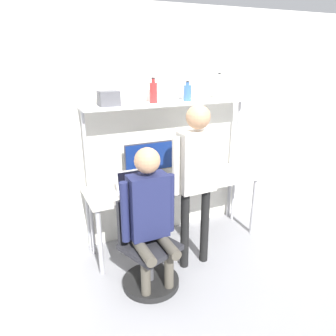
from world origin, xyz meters
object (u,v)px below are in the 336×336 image
object	(u,v)px
monitor	(152,159)
bottle_clear	(219,88)
laptop	(134,186)
storage_box	(109,99)
cell_phone	(161,188)
office_chair	(148,259)
person_standing	(197,167)
bottle_blue	(187,93)
bottle_red	(153,92)
person_seated	(150,210)

from	to	relation	value
monitor	bottle_clear	world-z (taller)	bottle_clear
monitor	laptop	distance (m)	0.44
storage_box	bottle_clear	bearing A→B (deg)	0.00
cell_phone	office_chair	size ratio (longest dim) A/B	0.17
person_standing	bottle_blue	size ratio (longest dim) A/B	7.93
bottle_red	laptop	bearing A→B (deg)	-146.99
monitor	laptop	world-z (taller)	monitor
monitor	storage_box	xyz separation A→B (m)	(-0.47, -0.02, 0.72)
monitor	bottle_red	size ratio (longest dim) A/B	2.44
cell_phone	office_chair	world-z (taller)	office_chair
person_seated	person_standing	bearing A→B (deg)	13.48
laptop	storage_box	distance (m)	0.95
person_standing	bottle_red	xyz separation A→B (m)	(-0.18, 0.65, 0.68)
bottle_clear	bottle_red	bearing A→B (deg)	180.00
office_chair	bottle_red	xyz separation A→B (m)	(0.40, 0.75, 1.51)
cell_phone	person_seated	world-z (taller)	person_seated
bottle_clear	bottle_blue	bearing A→B (deg)	-180.00
laptop	bottle_red	world-z (taller)	bottle_red
cell_phone	storage_box	world-z (taller)	storage_box
monitor	laptop	bearing A→B (deg)	-143.09
cell_phone	person_standing	world-z (taller)	person_standing
person_standing	bottle_blue	distance (m)	0.95
person_standing	bottle_clear	xyz separation A→B (m)	(0.65, 0.65, 0.69)
cell_phone	office_chair	bearing A→B (deg)	-126.74
person_seated	bottle_clear	world-z (taller)	bottle_clear
office_chair	bottle_blue	bearing A→B (deg)	42.46
cell_phone	bottle_red	xyz separation A→B (m)	(0.05, 0.27, 1.01)
cell_phone	bottle_clear	xyz separation A→B (m)	(0.88, 0.27, 1.02)
person_seated	storage_box	bearing A→B (deg)	97.77
office_chair	storage_box	distance (m)	1.66
cell_phone	person_seated	xyz separation A→B (m)	(-0.34, -0.52, 0.05)
person_seated	laptop	bearing A→B (deg)	85.35
laptop	cell_phone	size ratio (longest dim) A/B	2.32
cell_phone	bottle_clear	world-z (taller)	bottle_clear
cell_phone	person_standing	xyz separation A→B (m)	(0.23, -0.38, 0.33)
bottle_clear	storage_box	distance (m)	1.33
cell_phone	laptop	bearing A→B (deg)	169.71
bottle_red	storage_box	xyz separation A→B (m)	(-0.49, -0.00, -0.04)
monitor	bottle_blue	bearing A→B (deg)	-2.36
person_standing	bottle_clear	bearing A→B (deg)	44.96
person_seated	bottle_red	xyz separation A→B (m)	(0.39, 0.79, 0.96)
person_seated	cell_phone	bearing A→B (deg)	56.70
bottle_blue	storage_box	xyz separation A→B (m)	(-0.91, 0.00, -0.02)
bottle_clear	person_seated	bearing A→B (deg)	-147.11
bottle_clear	office_chair	bearing A→B (deg)	-148.86
bottle_clear	bottle_blue	size ratio (longest dim) A/B	1.37
office_chair	storage_box	bearing A→B (deg)	97.18
bottle_red	bottle_blue	bearing A→B (deg)	-0.00
bottle_red	office_chair	bearing A→B (deg)	-118.18
person_standing	laptop	bearing A→B (deg)	140.20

